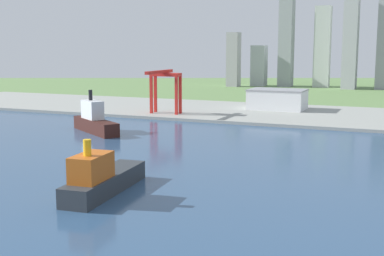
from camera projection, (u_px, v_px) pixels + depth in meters
The scene contains 8 objects.
ground_plane at pixel (276, 163), 272.64m from camera, with size 2400.00×2400.00×0.00m, color #62854C.
water_bay at pixel (241, 192), 218.04m from camera, with size 840.00×360.00×0.15m, color #2D4C70.
industrial_pier at pixel (330, 116), 445.31m from camera, with size 840.00×140.00×2.50m, color #949791.
cargo_ship at pixel (95, 121), 368.27m from camera, with size 52.14×40.05×29.57m.
container_barge at pixel (102, 178), 213.92m from camera, with size 17.54×55.41×24.75m.
port_crane_red at pixel (164, 82), 448.23m from camera, with size 26.39×47.72×37.77m.
warehouse_main at pixel (277, 99), 483.19m from camera, with size 51.17×35.59×18.54m.
distant_skyline at pixel (372, 45), 737.97m from camera, with size 395.90×80.02×145.68m.
Camera 1 is at (63.32, 37.43, 60.45)m, focal length 48.92 mm.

